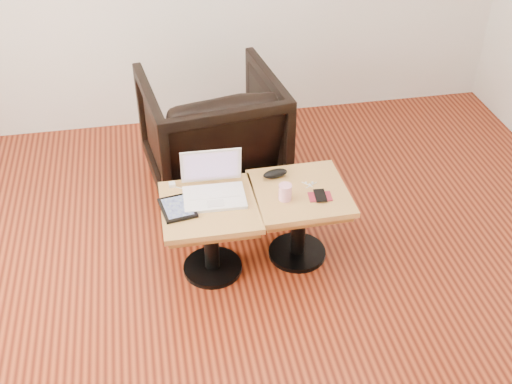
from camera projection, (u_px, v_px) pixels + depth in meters
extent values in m
cube|color=#4A160B|center=(270.00, 322.00, 3.41)|extent=(4.50, 4.50, 0.01)
cylinder|color=black|center=(213.00, 267.00, 3.74)|extent=(0.34, 0.34, 0.03)
cylinder|color=black|center=(211.00, 238.00, 3.61)|extent=(0.09, 0.09, 0.41)
cube|color=brown|center=(210.00, 212.00, 3.49)|extent=(0.48, 0.48, 0.04)
cube|color=#B0714A|center=(209.00, 207.00, 3.47)|extent=(0.53, 0.53, 0.03)
cylinder|color=black|center=(297.00, 252.00, 3.84)|extent=(0.34, 0.34, 0.03)
cylinder|color=black|center=(299.00, 224.00, 3.71)|extent=(0.09, 0.09, 0.41)
cube|color=brown|center=(300.00, 198.00, 3.60)|extent=(0.49, 0.49, 0.04)
cube|color=#B0714A|center=(300.00, 193.00, 3.58)|extent=(0.53, 0.53, 0.03)
cube|color=white|center=(214.00, 197.00, 3.50)|extent=(0.34, 0.24, 0.02)
cube|color=silver|center=(214.00, 192.00, 3.52)|extent=(0.28, 0.12, 0.00)
cube|color=silver|center=(216.00, 203.00, 3.44)|extent=(0.09, 0.06, 0.00)
cube|color=white|center=(211.00, 166.00, 3.54)|extent=(0.34, 0.06, 0.22)
cube|color=brown|center=(211.00, 166.00, 3.54)|extent=(0.30, 0.04, 0.19)
cube|color=black|center=(177.00, 208.00, 3.43)|extent=(0.21, 0.24, 0.01)
cube|color=#191E38|center=(177.00, 207.00, 3.42)|extent=(0.17, 0.20, 0.00)
cube|color=white|center=(172.00, 185.00, 3.60)|extent=(0.04, 0.04, 0.02)
ellipsoid|color=black|center=(275.00, 174.00, 3.66)|extent=(0.16, 0.09, 0.05)
cylinder|color=#E3538C|center=(285.00, 192.00, 3.48)|extent=(0.08, 0.08, 0.09)
sphere|color=white|center=(310.00, 185.00, 3.60)|extent=(0.01, 0.01, 0.01)
sphere|color=white|center=(312.00, 183.00, 3.62)|extent=(0.01, 0.01, 0.01)
sphere|color=white|center=(306.00, 183.00, 3.61)|extent=(0.01, 0.01, 0.01)
cylinder|color=white|center=(309.00, 185.00, 3.60)|extent=(0.08, 0.05, 0.00)
cube|color=maroon|center=(320.00, 197.00, 3.52)|extent=(0.13, 0.10, 0.01)
cube|color=black|center=(320.00, 195.00, 3.51)|extent=(0.07, 0.12, 0.01)
imported|color=black|center=(212.00, 131.00, 4.24)|extent=(0.95, 0.97, 0.79)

